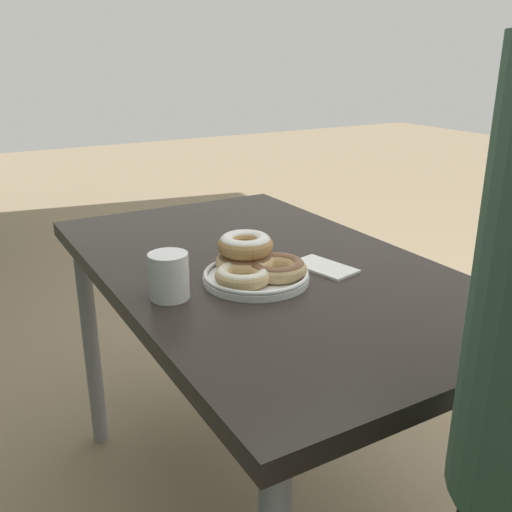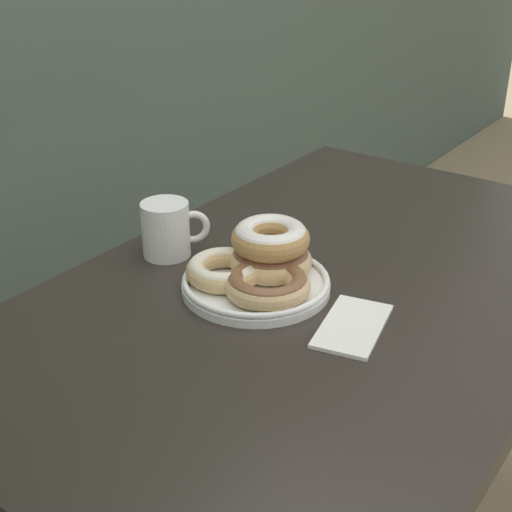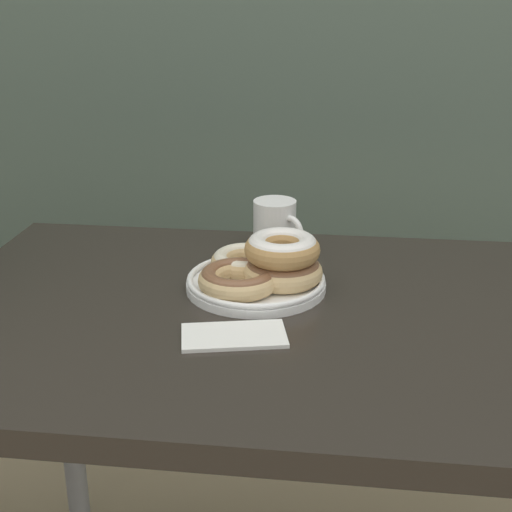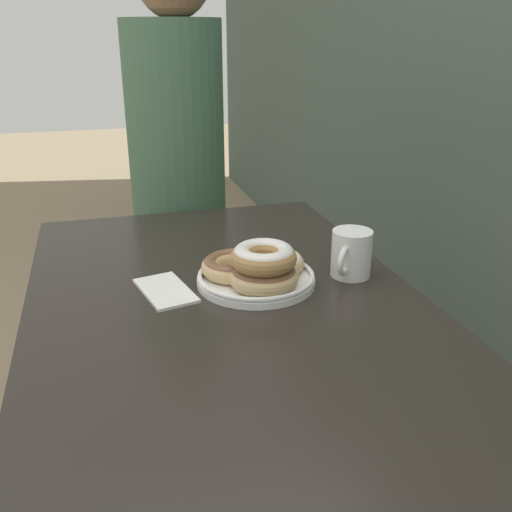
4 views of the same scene
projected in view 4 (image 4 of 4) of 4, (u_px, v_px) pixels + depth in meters
dining_table at (232, 348)px, 1.08m from camera, size 1.23×0.74×0.76m
donut_plate at (258, 268)px, 1.12m from camera, size 0.25×0.26×0.10m
coffee_mug at (351, 253)px, 1.17m from camera, size 0.10×0.10×0.10m
person_figure at (178, 197)px, 1.79m from camera, size 0.36×0.29×1.46m
napkin at (165, 291)px, 1.11m from camera, size 0.17×0.12×0.01m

